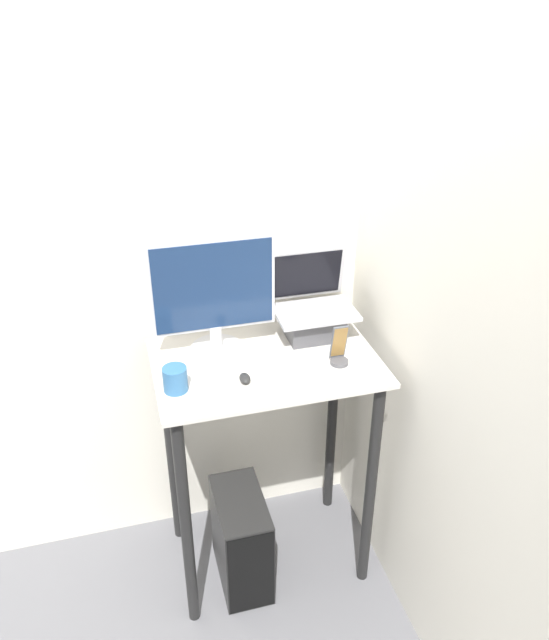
{
  "coord_description": "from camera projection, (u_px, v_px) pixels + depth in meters",
  "views": [
    {
      "loc": [
        -0.52,
        -1.73,
        2.45
      ],
      "look_at": [
        0.04,
        0.29,
        1.29
      ],
      "focal_mm": 35.0,
      "sensor_mm": 36.0,
      "label": 1
    }
  ],
  "objects": [
    {
      "name": "monitor",
      "position": [
        214.0,
        300.0,
        2.43
      ],
      "size": [
        0.49,
        0.21,
        0.48
      ],
      "color": "silver",
      "rests_on": "desk"
    },
    {
      "name": "keyboard",
      "position": [
        290.0,
        376.0,
        2.37
      ],
      "size": [
        0.26,
        0.11,
        0.02
      ],
      "color": "white",
      "rests_on": "desk"
    },
    {
      "name": "mouse",
      "position": [
        245.0,
        378.0,
        2.34
      ],
      "size": [
        0.04,
        0.07,
        0.03
      ],
      "color": "#262626",
      "rests_on": "desk"
    },
    {
      "name": "cell_phone",
      "position": [
        339.0,
        351.0,
        2.44
      ],
      "size": [
        0.07,
        0.07,
        0.17
      ],
      "color": "#4C4C51",
      "rests_on": "desk"
    },
    {
      "name": "laptop",
      "position": [
        314.0,
        315.0,
        2.61
      ],
      "size": [
        0.33,
        0.26,
        0.35
      ],
      "color": "#4C4C51",
      "rests_on": "desk"
    },
    {
      "name": "ground_plane",
      "position": [
        284.0,
        605.0,
        2.77
      ],
      "size": [
        12.0,
        12.0,
        0.0
      ],
      "primitive_type": "plane",
      "color": "slate"
    },
    {
      "name": "wall_side_right",
      "position": [
        427.0,
        338.0,
        2.26
      ],
      "size": [
        0.05,
        6.0,
        2.6
      ],
      "color": "silver",
      "rests_on": "ground_plane"
    },
    {
      "name": "desk",
      "position": [
        266.0,
        416.0,
        2.61
      ],
      "size": [
        0.89,
        0.58,
        1.11
      ],
      "color": "beige",
      "rests_on": "ground_plane"
    },
    {
      "name": "computer_tower",
      "position": [
        241.0,
        539.0,
        2.79
      ],
      "size": [
        0.21,
        0.39,
        0.47
      ],
      "color": "black",
      "rests_on": "ground_plane"
    },
    {
      "name": "mug",
      "position": [
        175.0,
        379.0,
        2.28
      ],
      "size": [
        0.09,
        0.09,
        0.1
      ],
      "color": "#336699",
      "rests_on": "desk"
    },
    {
      "name": "wall_back",
      "position": [
        244.0,
        278.0,
        2.7
      ],
      "size": [
        6.0,
        0.05,
        2.6
      ],
      "color": "silver",
      "rests_on": "ground_plane"
    }
  ]
}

